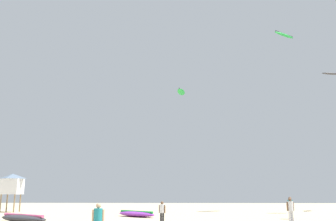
% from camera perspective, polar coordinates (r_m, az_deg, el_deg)
% --- Properties ---
extents(person_foreground, '(0.57, 0.39, 1.72)m').
position_cam_1_polar(person_foreground, '(17.81, -10.78, -16.19)').
color(person_foreground, teal).
rests_on(person_foreground, ground).
extents(person_midground, '(0.48, 0.35, 1.55)m').
position_cam_1_polar(person_midground, '(26.67, -0.92, -15.26)').
color(person_midground, '#2D2D33').
rests_on(person_midground, ground).
extents(person_left, '(0.57, 0.40, 1.79)m').
position_cam_1_polar(person_left, '(28.40, 18.42, -14.19)').
color(person_left, silver).
rests_on(person_left, ground).
extents(person_right, '(0.40, 0.58, 1.79)m').
position_cam_1_polar(person_right, '(33.13, 18.41, -13.84)').
color(person_right, black).
rests_on(person_right, ground).
extents(kite_grounded_near, '(4.21, 3.93, 0.54)m').
position_cam_1_polar(kite_grounded_near, '(34.28, -4.92, -15.65)').
color(kite_grounded_near, purple).
rests_on(kite_grounded_near, ground).
extents(kite_grounded_mid, '(5.02, 3.99, 0.62)m').
position_cam_1_polar(kite_grounded_mid, '(30.17, -21.51, -15.26)').
color(kite_grounded_mid, '#2D2D33').
rests_on(kite_grounded_mid, ground).
extents(lifeguard_tower, '(2.30, 2.30, 4.15)m').
position_cam_1_polar(lifeguard_tower, '(45.24, -22.97, -10.39)').
color(lifeguard_tower, '#8C704C').
rests_on(lifeguard_tower, ground).
extents(kite_aloft_0, '(1.37, 2.92, 0.51)m').
position_cam_1_polar(kite_aloft_0, '(45.90, 2.05, 2.89)').
color(kite_aloft_0, green).
extents(kite_aloft_1, '(3.39, 2.83, 0.80)m').
position_cam_1_polar(kite_aloft_1, '(49.82, 17.52, 11.09)').
color(kite_aloft_1, green).
extents(kite_aloft_6, '(2.47, 1.17, 0.35)m').
position_cam_1_polar(kite_aloft_6, '(45.67, 23.97, 5.23)').
color(kite_aloft_6, '#2D2D33').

